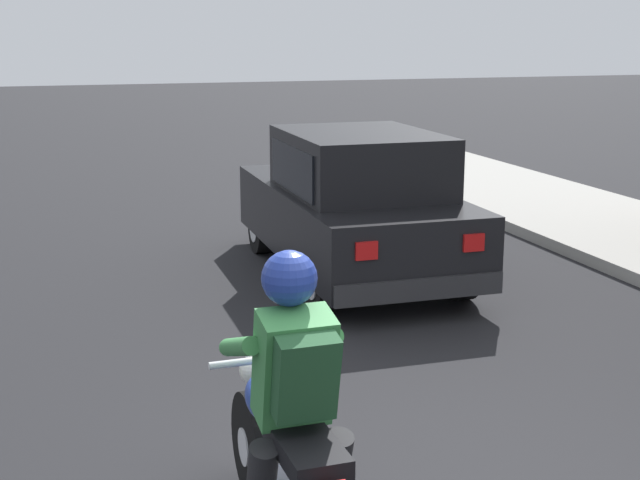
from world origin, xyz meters
name	(u,v)px	position (x,y,z in m)	size (l,w,h in m)	color
motorcycle_with_rider	(290,440)	(-0.98, 0.00, 0.68)	(0.56, 2.02, 1.62)	black
car_hatchback	(354,206)	(1.14, 4.94, 0.77)	(1.70, 3.80, 1.57)	black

